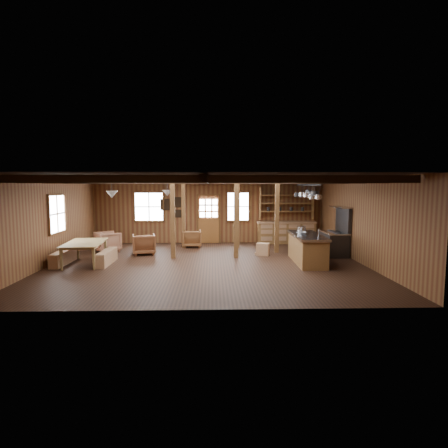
{
  "coord_description": "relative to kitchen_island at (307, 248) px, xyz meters",
  "views": [
    {
      "loc": [
        0.19,
        -11.94,
        2.54
      ],
      "look_at": [
        0.56,
        0.47,
        1.25
      ],
      "focal_mm": 30.0,
      "sensor_mm": 36.0,
      "label": 1
    }
  ],
  "objects": [
    {
      "name": "commercial_range",
      "position": [
        1.38,
        1.33,
        0.11
      ],
      "size": [
        0.77,
        1.44,
        1.78
      ],
      "color": "#2D2D2F",
      "rests_on": "floor"
    },
    {
      "name": "pot_rack",
      "position": [
        0.03,
        0.2,
        1.77
      ],
      "size": [
        0.36,
        3.0,
        0.46
      ],
      "color": "#2D2D2F",
      "rests_on": "ceiling"
    },
    {
      "name": "step_stool",
      "position": [
        -1.27,
        1.33,
        -0.25
      ],
      "size": [
        0.59,
        0.5,
        0.45
      ],
      "primitive_type": "cube",
      "rotation": [
        0.0,
        0.0,
        -0.33
      ],
      "color": "olive",
      "rests_on": "floor"
    },
    {
      "name": "dining_table",
      "position": [
        -7.18,
        0.01,
        -0.12
      ],
      "size": [
        1.31,
        2.12,
        0.71
      ],
      "primitive_type": "imported",
      "rotation": [
        0.0,
        0.0,
        1.66
      ],
      "color": "olive",
      "rests_on": "floor"
    },
    {
      "name": "bench_wall",
      "position": [
        -7.93,
        0.01,
        -0.26
      ],
      "size": [
        0.3,
        1.59,
        0.44
      ],
      "primitive_type": "cube",
      "color": "olive",
      "rests_on": "floor"
    },
    {
      "name": "armchair_c",
      "position": [
        -7.13,
        2.32,
        -0.1
      ],
      "size": [
        1.16,
        1.16,
        0.77
      ],
      "primitive_type": "imported",
      "rotation": [
        0.0,
        0.0,
        2.2
      ],
      "color": "#986145",
      "rests_on": "floor"
    },
    {
      "name": "room",
      "position": [
        -3.28,
        -0.08,
        0.92
      ],
      "size": [
        10.04,
        9.04,
        2.84
      ],
      "color": "black",
      "rests_on": "ground"
    },
    {
      "name": "notice_boards",
      "position": [
        -4.77,
        4.37,
        1.16
      ],
      "size": [
        1.08,
        0.03,
        0.9
      ],
      "color": "silver",
      "rests_on": "wall_back"
    },
    {
      "name": "back_door",
      "position": [
        -3.28,
        4.37,
        0.4
      ],
      "size": [
        1.02,
        0.08,
        2.15
      ],
      "color": "brown",
      "rests_on": "floor"
    },
    {
      "name": "window_back_left",
      "position": [
        -5.88,
        4.38,
        1.12
      ],
      "size": [
        1.32,
        0.06,
        1.32
      ],
      "color": "white",
      "rests_on": "wall_back"
    },
    {
      "name": "armchair_a",
      "position": [
        -5.64,
        1.69,
        -0.1
      ],
      "size": [
        0.96,
        0.98,
        0.75
      ],
      "primitive_type": "imported",
      "rotation": [
        0.0,
        0.0,
        3.37
      ],
      "color": "brown",
      "rests_on": "floor"
    },
    {
      "name": "pendant_lamps",
      "position": [
        -5.53,
        0.92,
        1.77
      ],
      "size": [
        1.86,
        2.36,
        0.66
      ],
      "color": "#2D2D2F",
      "rests_on": "ceiling"
    },
    {
      "name": "ceiling_joists",
      "position": [
        -3.28,
        0.09,
        2.2
      ],
      "size": [
        9.8,
        8.82,
        0.18
      ],
      "color": "black",
      "rests_on": "ceiling"
    },
    {
      "name": "kitchen_island",
      "position": [
        0.0,
        0.0,
        0.0
      ],
      "size": [
        0.94,
        2.52,
        1.2
      ],
      "rotation": [
        0.0,
        0.0,
        -0.03
      ],
      "color": "brown",
      "rests_on": "floor"
    },
    {
      "name": "armchair_b",
      "position": [
        -3.95,
        3.26,
        -0.13
      ],
      "size": [
        0.8,
        0.82,
        0.7
      ],
      "primitive_type": "imported",
      "rotation": [
        0.0,
        0.0,
        3.21
      ],
      "color": "brown",
      "rests_on": "floor"
    },
    {
      "name": "bench_aisle",
      "position": [
        -6.53,
        0.01,
        -0.26
      ],
      "size": [
        0.3,
        1.58,
        0.43
      ],
      "primitive_type": "cube",
      "color": "olive",
      "rests_on": "floor"
    },
    {
      "name": "window_left",
      "position": [
        -8.24,
        0.42,
        1.12
      ],
      "size": [
        0.14,
        1.24,
        1.32
      ],
      "color": "white",
      "rests_on": "wall_back"
    },
    {
      "name": "timber_posts",
      "position": [
        -2.76,
        2.0,
        0.92
      ],
      "size": [
        3.95,
        2.35,
        2.8
      ],
      "color": "#472D14",
      "rests_on": "floor"
    },
    {
      "name": "window_back_right",
      "position": [
        -1.98,
        4.38,
        1.12
      ],
      "size": [
        1.02,
        0.06,
        1.32
      ],
      "color": "white",
      "rests_on": "wall_back"
    },
    {
      "name": "back_counter",
      "position": [
        0.12,
        4.12,
        0.12
      ],
      "size": [
        2.55,
        0.6,
        2.45
      ],
      "color": "brown",
      "rests_on": "floor"
    },
    {
      "name": "counter_pot",
      "position": [
        -0.01,
        0.8,
        0.55
      ],
      "size": [
        0.3,
        0.3,
        0.18
      ],
      "primitive_type": "cylinder",
      "color": "#BBBDC2",
      "rests_on": "kitchen_island"
    },
    {
      "name": "bowl",
      "position": [
        -0.14,
        0.09,
        0.5
      ],
      "size": [
        0.3,
        0.3,
        0.07
      ],
      "primitive_type": "imported",
      "rotation": [
        0.0,
        0.0,
        0.07
      ],
      "color": "silver",
      "rests_on": "kitchen_island"
    }
  ]
}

